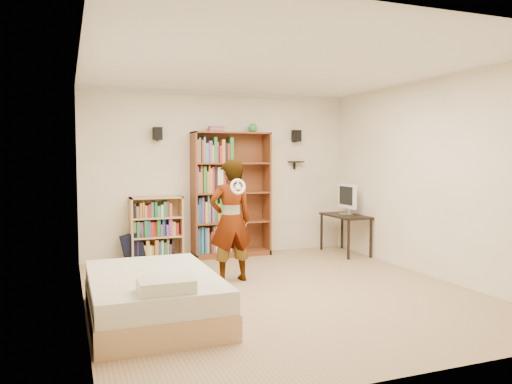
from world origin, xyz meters
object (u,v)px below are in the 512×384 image
tall_bookshelf (231,194)px  low_bookshelf (157,229)px  person (231,221)px  computer_desk (345,234)px  daybed (153,290)px

tall_bookshelf → low_bookshelf: tall_bookshelf is taller
tall_bookshelf → person: bearing=-108.3°
tall_bookshelf → low_bookshelf: 1.33m
low_bookshelf → computer_desk: bearing=-10.0°
low_bookshelf → tall_bookshelf: bearing=-1.7°
low_bookshelf → computer_desk: size_ratio=1.04×
tall_bookshelf → low_bookshelf: bearing=178.3°
daybed → person: person is taller
low_bookshelf → daybed: (-0.51, -2.80, -0.22)m
low_bookshelf → computer_desk: low_bookshelf is taller
computer_desk → person: (-2.39, -1.10, 0.47)m
computer_desk → daybed: size_ratio=0.51×
daybed → tall_bookshelf: bearing=57.9°
person → tall_bookshelf: bearing=-111.4°
computer_desk → person: size_ratio=0.61×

